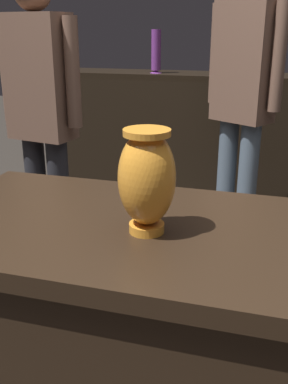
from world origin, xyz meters
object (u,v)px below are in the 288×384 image
at_px(vase_centerpiece, 147,178).
at_px(visitor_center_back, 243,93).
at_px(shelf_vase_left, 156,52).
at_px(visitor_near_left, 42,111).

distance_m(vase_centerpiece, visitor_center_back, 1.55).
xyz_separation_m(shelf_vase_left, visitor_center_back, (0.66, -0.62, -0.18)).
relative_size(shelf_vase_left, visitor_center_back, 0.18).
bearing_deg(visitor_center_back, vase_centerpiece, 117.53).
height_order(shelf_vase_left, visitor_center_back, visitor_center_back).
bearing_deg(shelf_vase_left, visitor_near_left, -104.46).
distance_m(vase_centerpiece, shelf_vase_left, 2.24).
xyz_separation_m(vase_centerpiece, visitor_center_back, (0.11, 1.55, 0.01)).
relative_size(vase_centerpiece, shelf_vase_left, 0.91).
relative_size(vase_centerpiece, visitor_near_left, 0.17).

